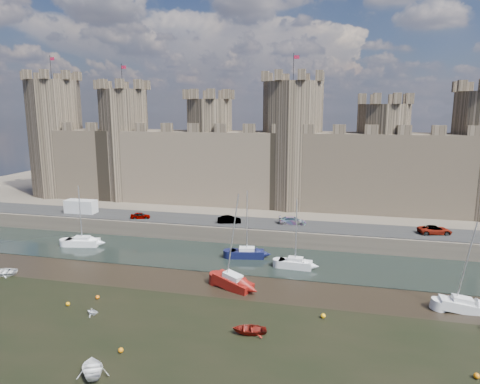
{
  "coord_description": "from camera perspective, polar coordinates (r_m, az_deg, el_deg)",
  "views": [
    {
      "loc": [
        11.06,
        -31.68,
        20.61
      ],
      "look_at": [
        -1.71,
        22.0,
        9.93
      ],
      "focal_mm": 32.0,
      "sensor_mm": 36.0,
      "label": 1
    }
  ],
  "objects": [
    {
      "name": "van",
      "position": [
        80.7,
        -20.44,
        -1.85
      ],
      "size": [
        5.51,
        2.33,
        2.38
      ],
      "primitive_type": "cube",
      "rotation": [
        0.0,
        0.0,
        0.03
      ],
      "color": "silver",
      "rests_on": "quay"
    },
    {
      "name": "sailboat_5",
      "position": [
        51.28,
        27.49,
        -13.19
      ],
      "size": [
        4.54,
        1.91,
        9.66
      ],
      "rotation": [
        0.0,
        0.0,
        0.04
      ],
      "color": "silver",
      "rests_on": "ground"
    },
    {
      "name": "buoy_0",
      "position": [
        50.55,
        -21.97,
        -13.67
      ],
      "size": [
        0.44,
        0.44,
        0.44
      ],
      "primitive_type": "sphere",
      "color": "orange",
      "rests_on": "ground"
    },
    {
      "name": "castle",
      "position": [
        81.03,
        5.02,
        4.58
      ],
      "size": [
        108.5,
        11.0,
        29.0
      ],
      "color": "#42382B",
      "rests_on": "quay"
    },
    {
      "name": "dinghy_2",
      "position": [
        38.55,
        -19.04,
        -21.39
      ],
      "size": [
        3.98,
        4.24,
        0.72
      ],
      "primitive_type": "imported",
      "rotation": [
        1.57,
        0.0,
        3.74
      ],
      "color": "silver",
      "rests_on": "ground"
    },
    {
      "name": "dinghy_6",
      "position": [
        62.64,
        -29.05,
        -9.33
      ],
      "size": [
        3.86,
        2.99,
        0.73
      ],
      "primitive_type": "imported",
      "rotation": [
        1.57,
        0.0,
        4.85
      ],
      "color": "silver",
      "rests_on": "ground"
    },
    {
      "name": "quay",
      "position": [
        94.35,
        6.37,
        -0.95
      ],
      "size": [
        160.0,
        60.0,
        2.5
      ],
      "primitive_type": "cube",
      "color": "#4C443A",
      "rests_on": "ground"
    },
    {
      "name": "car_2",
      "position": [
        69.0,
        7.01,
        -3.81
      ],
      "size": [
        4.5,
        2.29,
        1.25
      ],
      "primitive_type": "imported",
      "rotation": [
        0.0,
        0.0,
        1.7
      ],
      "color": "gray",
      "rests_on": "quay"
    },
    {
      "name": "road",
      "position": [
        69.01,
        3.7,
        -4.24
      ],
      "size": [
        160.0,
        7.0,
        0.1
      ],
      "primitive_type": "cube",
      "color": "black",
      "rests_on": "quay"
    },
    {
      "name": "sailboat_2",
      "position": [
        57.39,
        7.38,
        -9.37
      ],
      "size": [
        4.38,
        1.89,
        9.29
      ],
      "rotation": [
        0.0,
        0.0,
        -0.05
      ],
      "color": "silver",
      "rests_on": "ground"
    },
    {
      "name": "buoy_5",
      "position": [
        40.61,
        29.01,
        -20.65
      ],
      "size": [
        0.47,
        0.47,
        0.47
      ],
      "primitive_type": "sphere",
      "color": "orange",
      "rests_on": "ground"
    },
    {
      "name": "car_3",
      "position": [
        69.37,
        24.54,
        -4.63
      ],
      "size": [
        5.12,
        3.19,
        1.32
      ],
      "primitive_type": "imported",
      "rotation": [
        0.0,
        0.0,
        1.79
      ],
      "color": "gray",
      "rests_on": "quay"
    },
    {
      "name": "car_1",
      "position": [
        69.11,
        -1.45,
        -3.7
      ],
      "size": [
        4.01,
        2.23,
        1.25
      ],
      "primitive_type": "imported",
      "rotation": [
        0.0,
        0.0,
        1.82
      ],
      "color": "gray",
      "rests_on": "quay"
    },
    {
      "name": "ground",
      "position": [
        39.38,
        -5.33,
        -20.66
      ],
      "size": [
        160.0,
        160.0,
        0.0
      ],
      "primitive_type": "plane",
      "color": "black",
      "rests_on": "ground"
    },
    {
      "name": "sailboat_0",
      "position": [
        70.09,
        -20.29,
        -6.21
      ],
      "size": [
        5.27,
        2.86,
        9.33
      ],
      "rotation": [
        0.0,
        0.0,
        0.19
      ],
      "color": "white",
      "rests_on": "ground"
    },
    {
      "name": "sailboat_4",
      "position": [
        51.02,
        -0.98,
        -11.88
      ],
      "size": [
        5.22,
        3.69,
        11.38
      ],
      "rotation": [
        0.0,
        0.0,
        -0.41
      ],
      "color": "maroon",
      "rests_on": "ground"
    },
    {
      "name": "water_channel",
      "position": [
        60.38,
        2.05,
        -8.97
      ],
      "size": [
        160.0,
        12.0,
        0.08
      ],
      "primitive_type": "cube",
      "color": "black",
      "rests_on": "ground"
    },
    {
      "name": "sailboat_1",
      "position": [
        60.73,
        0.92,
        -8.11
      ],
      "size": [
        5.06,
        2.72,
        9.61
      ],
      "rotation": [
        0.0,
        0.0,
        0.19
      ],
      "color": "black",
      "rests_on": "ground"
    },
    {
      "name": "dinghy_4",
      "position": [
        41.97,
        1.24,
        -17.94
      ],
      "size": [
        3.76,
        3.15,
        0.67
      ],
      "primitive_type": "imported",
      "rotation": [
        1.57,
        0.0,
        5.01
      ],
      "color": "#66110B",
      "rests_on": "ground"
    },
    {
      "name": "buoy_3",
      "position": [
        45.42,
        11.03,
        -15.9
      ],
      "size": [
        0.49,
        0.49,
        0.49
      ],
      "primitive_type": "sphere",
      "color": "#F9A70B",
      "rests_on": "ground"
    },
    {
      "name": "buoy_1",
      "position": [
        51.08,
        -18.47,
        -13.17
      ],
      "size": [
        0.45,
        0.45,
        0.45
      ],
      "primitive_type": "sphere",
      "color": "orange",
      "rests_on": "ground"
    },
    {
      "name": "car_0",
      "position": [
        73.87,
        -13.15,
        -3.09
      ],
      "size": [
        3.44,
        2.17,
        1.09
      ],
      "primitive_type": "imported",
      "rotation": [
        0.0,
        0.0,
        1.87
      ],
      "color": "gray",
      "rests_on": "quay"
    },
    {
      "name": "buoy_4",
      "position": [
        40.56,
        -15.61,
        -19.65
      ],
      "size": [
        0.46,
        0.46,
        0.46
      ],
      "primitive_type": "sphere",
      "color": "orange",
      "rests_on": "ground"
    },
    {
      "name": "dinghy_3",
      "position": [
        47.64,
        -19.06,
        -14.82
      ],
      "size": [
        1.62,
        1.47,
        0.75
      ],
      "primitive_type": "imported",
      "rotation": [
        1.57,
        0.0,
        1.39
      ],
      "color": "white",
      "rests_on": "ground"
    }
  ]
}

